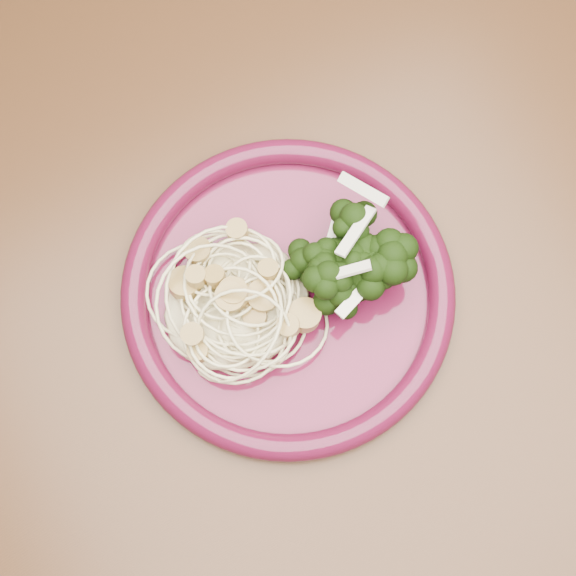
% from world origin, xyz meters
% --- Properties ---
extents(dining_table, '(1.20, 0.80, 0.75)m').
position_xyz_m(dining_table, '(0.00, 0.00, 0.65)').
color(dining_table, '#472814').
rests_on(dining_table, ground).
extents(dinner_plate, '(0.30, 0.30, 0.02)m').
position_xyz_m(dinner_plate, '(-0.05, 0.03, 0.76)').
color(dinner_plate, '#540F28').
rests_on(dinner_plate, dining_table).
extents(spaghetti_pile, '(0.13, 0.12, 0.03)m').
position_xyz_m(spaghetti_pile, '(-0.09, 0.04, 0.77)').
color(spaghetti_pile, beige).
rests_on(spaghetti_pile, dinner_plate).
extents(scallop_cluster, '(0.14, 0.14, 0.04)m').
position_xyz_m(scallop_cluster, '(-0.09, 0.04, 0.80)').
color(scallop_cluster, '#A58746').
rests_on(scallop_cluster, spaghetti_pile).
extents(broccoli_pile, '(0.11, 0.15, 0.05)m').
position_xyz_m(broccoli_pile, '(-0.00, 0.02, 0.78)').
color(broccoli_pile, black).
rests_on(broccoli_pile, dinner_plate).
extents(onion_garnish, '(0.08, 0.10, 0.04)m').
position_xyz_m(onion_garnish, '(-0.00, 0.02, 0.81)').
color(onion_garnish, beige).
rests_on(onion_garnish, broccoli_pile).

